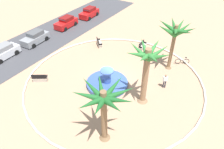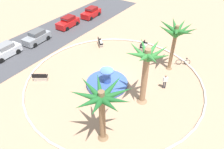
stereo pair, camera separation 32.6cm
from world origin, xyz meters
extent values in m
plane|color=tan|center=(0.00, 0.00, 0.00)|extent=(80.00, 80.00, 0.00)
torus|color=silver|center=(0.00, 0.00, 0.10)|extent=(19.07, 19.07, 0.20)
cube|color=#424247|center=(0.00, 13.94, 0.01)|extent=(48.00, 8.00, 0.03)
cylinder|color=#38569E|center=(-1.07, 0.20, 0.23)|extent=(4.36, 4.36, 0.45)
cylinder|color=teal|center=(-1.07, 0.20, 0.19)|extent=(3.84, 3.84, 0.34)
cylinder|color=#38569E|center=(-1.07, 0.20, 1.14)|extent=(0.78, 0.78, 1.38)
cylinder|color=#3D5FAD|center=(-1.07, 0.20, 1.89)|extent=(1.40, 1.40, 0.12)
cylinder|color=brown|center=(-6.70, -3.25, 2.50)|extent=(0.47, 0.47, 5.00)
cone|color=brown|center=(-6.70, -3.25, 0.25)|extent=(0.89, 0.89, 0.50)
cone|color=#1E6028|center=(-5.64, -3.37, 4.66)|extent=(2.36, 0.82, 1.21)
cone|color=#1E6028|center=(-5.97, -2.55, 4.51)|extent=(2.03, 1.97, 1.49)
cone|color=#1E6028|center=(-6.48, -2.21, 4.62)|extent=(1.03, 2.37, 1.29)
cone|color=#1E6028|center=(-7.27, -2.36, 4.63)|extent=(1.72, 2.24, 1.28)
cone|color=#1E6028|center=(-7.76, -3.03, 4.69)|extent=(2.38, 1.02, 1.15)
cone|color=#1E6028|center=(-7.70, -3.61, 4.65)|extent=(2.36, 1.32, 1.24)
cone|color=#1E6028|center=(-7.16, -4.21, 4.66)|extent=(1.50, 2.33, 1.22)
cone|color=#1E6028|center=(-6.60, -4.32, 4.67)|extent=(0.78, 2.36, 1.19)
cone|color=#1E6028|center=(-5.97, -4.03, 4.66)|extent=(1.98, 2.08, 1.21)
cylinder|color=brown|center=(5.44, -4.20, 2.70)|extent=(0.39, 0.39, 5.39)
cone|color=brown|center=(5.44, -4.20, 0.25)|extent=(0.74, 0.74, 0.50)
cone|color=#28702D|center=(6.45, -4.28, 4.99)|extent=(2.28, 0.75, 1.33)
cone|color=#28702D|center=(6.32, -3.63, 5.08)|extent=(2.20, 1.69, 1.16)
cone|color=#28702D|center=(5.61, -3.17, 5.04)|extent=(0.92, 2.31, 1.23)
cone|color=#28702D|center=(4.92, -3.40, 4.86)|extent=(1.66, 2.13, 1.56)
cone|color=#28702D|center=(4.56, -3.87, 4.84)|extent=(2.23, 1.28, 1.59)
cone|color=#28702D|center=(4.43, -4.46, 5.08)|extent=(2.32, 1.11, 1.16)
cone|color=#28702D|center=(4.94, -5.11, 5.07)|extent=(1.57, 2.25, 1.19)
cone|color=#28702D|center=(5.63, -5.15, 4.90)|extent=(0.98, 2.27, 1.48)
cone|color=#28702D|center=(6.20, -4.75, 4.83)|extent=(2.08, 1.72, 1.60)
cylinder|color=#8E6B4C|center=(-1.22, -3.99, 2.90)|extent=(0.55, 0.55, 5.81)
cone|color=#8E6B4C|center=(-1.22, -3.99, 0.25)|extent=(1.04, 1.04, 0.50)
cone|color=#337F38|center=(-0.24, -4.06, 5.47)|extent=(2.17, 0.70, 1.20)
cone|color=#337F38|center=(-0.53, -3.33, 5.41)|extent=(1.92, 1.87, 1.31)
cone|color=#337F38|center=(-1.11, -3.10, 5.30)|extent=(0.81, 2.13, 1.49)
cone|color=#337F38|center=(-1.96, -3.36, 5.47)|extent=(1.99, 1.81, 1.20)
cone|color=#337F38|center=(-2.20, -4.08, 5.49)|extent=(2.18, 0.76, 1.18)
cone|color=#337F38|center=(-1.93, -4.68, 5.53)|extent=(1.92, 1.89, 1.10)
cone|color=#337F38|center=(-1.15, -4.90, 5.32)|extent=(0.71, 2.12, 1.46)
cone|color=#337F38|center=(-0.53, -4.57, 5.29)|extent=(1.94, 1.76, 1.52)
cube|color=beige|center=(-4.34, 6.72, 0.45)|extent=(1.29, 1.62, 0.12)
cube|color=black|center=(-4.52, 6.61, 0.75)|extent=(0.94, 1.39, 0.50)
cube|color=#B6ADA0|center=(-4.34, 6.72, 0.20)|extent=(1.19, 1.49, 0.39)
cube|color=black|center=(-4.75, 7.35, 0.59)|extent=(0.42, 0.31, 0.24)
cube|color=black|center=(-3.94, 6.09, 0.59)|extent=(0.42, 0.31, 0.24)
cube|color=beige|center=(7.86, 0.33, 0.45)|extent=(1.62, 0.57, 0.12)
cube|color=black|center=(7.85, 0.54, 0.75)|extent=(1.60, 0.15, 0.50)
cube|color=#B6ADA0|center=(7.86, 0.33, 0.20)|extent=(1.49, 0.52, 0.39)
cube|color=black|center=(8.61, 0.36, 0.59)|extent=(0.10, 0.45, 0.24)
cube|color=black|center=(7.11, 0.30, 0.59)|extent=(0.10, 0.45, 0.24)
cube|color=beige|center=(5.49, 5.74, 0.45)|extent=(1.47, 1.50, 0.12)
cube|color=black|center=(5.34, 5.89, 0.75)|extent=(1.16, 1.21, 0.50)
cube|color=#B6ADA0|center=(5.49, 5.74, 0.20)|extent=(1.35, 1.38, 0.39)
cube|color=black|center=(6.01, 6.29, 0.59)|extent=(0.38, 0.37, 0.24)
cube|color=black|center=(4.97, 5.20, 0.59)|extent=(0.38, 0.37, 0.24)
torus|color=black|center=(6.87, -4.84, 0.36)|extent=(0.41, 0.65, 0.72)
torus|color=black|center=(7.37, -5.70, 0.36)|extent=(0.41, 0.65, 0.72)
cylinder|color=#99999E|center=(7.12, -5.27, 0.59)|extent=(0.52, 0.85, 0.05)
cylinder|color=#99999E|center=(7.30, -5.57, 0.74)|extent=(0.04, 0.04, 0.30)
cube|color=black|center=(7.30, -5.57, 0.91)|extent=(0.19, 0.22, 0.06)
cylinder|color=#99999E|center=(6.90, -4.88, 0.73)|extent=(0.40, 0.25, 0.03)
cylinder|color=#33333D|center=(1.83, -5.11, 0.44)|extent=(0.14, 0.14, 0.89)
cylinder|color=#33333D|center=(1.74, -4.96, 0.44)|extent=(0.14, 0.14, 0.89)
cube|color=white|center=(1.78, -5.04, 1.17)|extent=(0.34, 0.39, 0.56)
sphere|color=#9E7051|center=(1.78, -5.04, 1.57)|extent=(0.22, 0.22, 0.22)
cylinder|color=white|center=(1.89, -5.23, 1.17)|extent=(0.09, 0.09, 0.53)
cylinder|color=white|center=(1.68, -4.84, 1.17)|extent=(0.09, 0.09, 0.53)
cube|color=silver|center=(-3.40, 14.27, 0.64)|extent=(4.06, 1.85, 0.90)
cube|color=gray|center=(-3.20, 14.28, 1.36)|extent=(2.05, 1.52, 0.60)
cylinder|color=black|center=(-4.61, 13.37, 0.32)|extent=(0.65, 0.24, 0.64)
cylinder|color=black|center=(-2.13, 13.47, 0.32)|extent=(0.65, 0.24, 0.64)
cylinder|color=black|center=(-2.20, 15.17, 0.32)|extent=(0.65, 0.24, 0.64)
cube|color=gray|center=(1.41, 13.87, 0.64)|extent=(4.09, 1.92, 0.90)
cube|color=#545558|center=(1.60, 13.89, 1.36)|extent=(2.08, 1.55, 0.60)
cube|color=#333D47|center=(0.71, 13.84, 1.28)|extent=(0.37, 1.37, 0.51)
cylinder|color=black|center=(0.21, 12.96, 0.32)|extent=(0.65, 0.26, 0.64)
cylinder|color=black|center=(0.12, 14.66, 0.32)|extent=(0.65, 0.26, 0.64)
cylinder|color=black|center=(2.69, 13.09, 0.32)|extent=(0.65, 0.26, 0.64)
cylinder|color=black|center=(2.60, 14.79, 0.32)|extent=(0.65, 0.26, 0.64)
cube|color=red|center=(7.66, 13.77, 0.64)|extent=(4.05, 1.83, 0.90)
cube|color=maroon|center=(7.86, 13.78, 1.36)|extent=(2.05, 1.51, 0.60)
cube|color=#333D47|center=(6.96, 13.75, 1.28)|extent=(0.34, 1.37, 0.51)
cylinder|color=black|center=(6.45, 12.88, 0.32)|extent=(0.65, 0.24, 0.64)
cylinder|color=black|center=(6.40, 14.58, 0.32)|extent=(0.65, 0.24, 0.64)
cylinder|color=black|center=(8.93, 12.97, 0.32)|extent=(0.65, 0.24, 0.64)
cylinder|color=black|center=(8.88, 14.66, 0.32)|extent=(0.65, 0.24, 0.64)
cube|color=red|center=(13.02, 13.20, 0.64)|extent=(4.09, 1.91, 0.90)
cube|color=maroon|center=(13.22, 13.21, 1.36)|extent=(2.07, 1.55, 0.60)
cube|color=#333D47|center=(12.32, 13.16, 1.28)|extent=(0.36, 1.37, 0.51)
cylinder|color=black|center=(11.83, 12.28, 0.32)|extent=(0.65, 0.25, 0.64)
cylinder|color=black|center=(11.73, 13.98, 0.32)|extent=(0.65, 0.25, 0.64)
cylinder|color=black|center=(14.30, 12.42, 0.32)|extent=(0.65, 0.25, 0.64)
cylinder|color=black|center=(14.21, 14.12, 0.32)|extent=(0.65, 0.25, 0.64)
camera|label=1|loc=(-15.17, -9.26, 14.32)|focal=33.43mm
camera|label=2|loc=(-15.00, -9.54, 14.32)|focal=33.43mm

